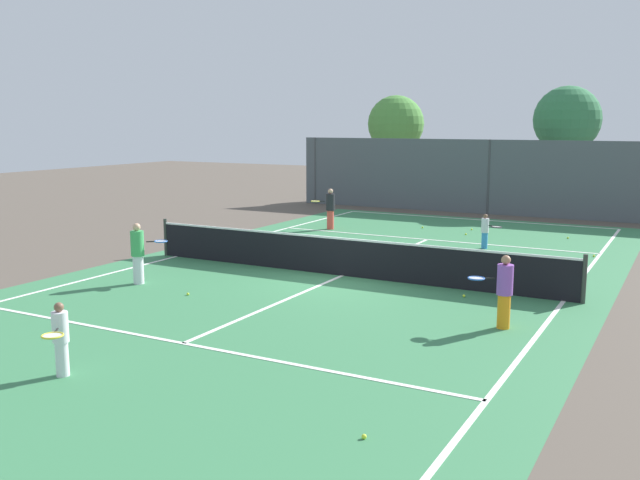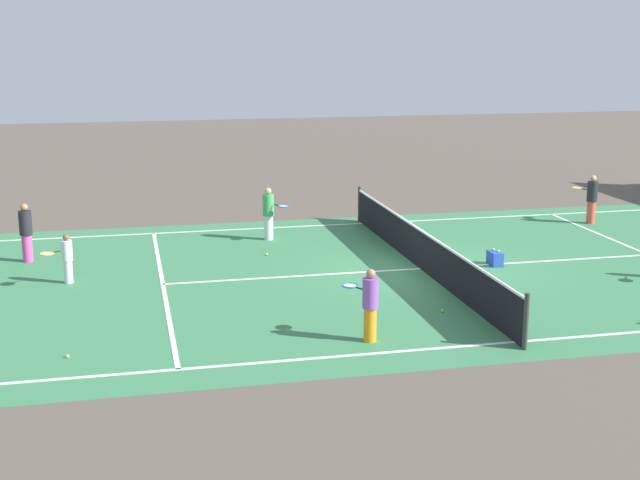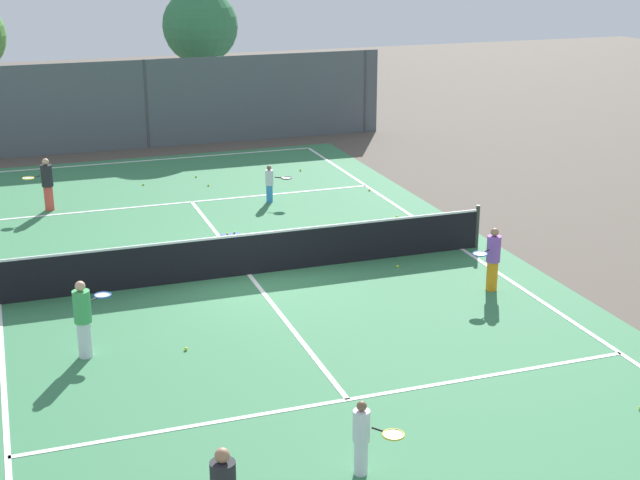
% 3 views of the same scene
% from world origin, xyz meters
% --- Properties ---
extents(ground_plane, '(80.00, 80.00, 0.00)m').
position_xyz_m(ground_plane, '(0.00, 0.00, 0.00)').
color(ground_plane, brown).
extents(court_surface, '(13.00, 25.00, 0.01)m').
position_xyz_m(court_surface, '(0.00, 0.00, 0.00)').
color(court_surface, '#387A4C').
rests_on(court_surface, ground_plane).
extents(tennis_net, '(11.90, 0.10, 1.10)m').
position_xyz_m(tennis_net, '(0.00, 0.00, 0.51)').
color(tennis_net, '#333833').
rests_on(tennis_net, ground_plane).
extents(player_1, '(0.89, 0.61, 1.51)m').
position_xyz_m(player_1, '(-4.00, 6.92, 0.78)').
color(player_1, '#E54C3F').
rests_on(player_1, ground_plane).
extents(player_2, '(0.68, 0.78, 1.19)m').
position_xyz_m(player_2, '(-0.60, -8.59, 0.62)').
color(player_2, silver).
rests_on(player_2, ground_plane).
extents(player_3, '(0.81, 0.77, 1.51)m').
position_xyz_m(player_3, '(-4.00, -3.19, 0.78)').
color(player_3, silver).
rests_on(player_3, ground_plane).
extents(player_4, '(0.33, 0.33, 1.53)m').
position_xyz_m(player_4, '(-2.93, -9.70, 0.78)').
color(player_4, '#D14799').
rests_on(player_4, ground_plane).
extents(player_5, '(0.86, 0.65, 1.44)m').
position_xyz_m(player_5, '(4.80, -2.71, 0.74)').
color(player_5, orange).
rests_on(player_5, ground_plane).
extents(ball_crate, '(0.48, 0.28, 0.43)m').
position_xyz_m(ball_crate, '(0.08, 1.96, 0.18)').
color(ball_crate, blue).
rests_on(ball_crate, ground_plane).
extents(tennis_ball_2, '(0.07, 0.07, 0.07)m').
position_xyz_m(tennis_ball_2, '(3.44, -0.70, 0.03)').
color(tennis_ball_2, '#CCE533').
rests_on(tennis_ball_2, ground_plane).
extents(tennis_ball_4, '(0.07, 0.07, 0.07)m').
position_xyz_m(tennis_ball_4, '(-2.20, -3.56, 0.03)').
color(tennis_ball_4, '#CCE533').
rests_on(tennis_ball_4, ground_plane).
extents(tennis_ball_5, '(0.07, 0.07, 0.07)m').
position_xyz_m(tennis_ball_5, '(5.04, 2.97, 0.03)').
color(tennis_ball_5, '#CCE533').
rests_on(tennis_ball_5, ground_plane).
extents(tennis_ball_7, '(0.07, 0.07, 0.07)m').
position_xyz_m(tennis_ball_7, '(4.47, -8.33, 0.03)').
color(tennis_ball_7, '#CCE533').
rests_on(tennis_ball_7, ground_plane).
extents(tennis_ball_9, '(0.07, 0.07, 0.07)m').
position_xyz_m(tennis_ball_9, '(-4.70, -8.88, 0.03)').
color(tennis_ball_9, '#CCE533').
rests_on(tennis_ball_9, ground_plane).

